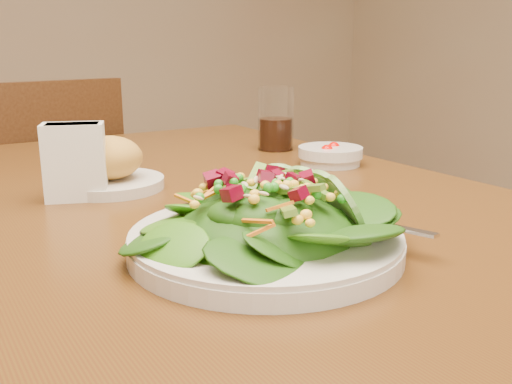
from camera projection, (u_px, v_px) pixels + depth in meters
dining_table at (211, 265)px, 0.88m from camera, size 0.90×1.40×0.75m
chair_far at (42, 232)px, 1.58m from camera, size 0.46×0.47×0.89m
salad_plate at (273, 223)px, 0.65m from camera, size 0.31×0.31×0.09m
bread_plate at (110, 168)px, 0.92m from camera, size 0.17×0.17×0.09m
tomato_bowl at (330, 155)px, 1.11m from camera, size 0.13×0.13×0.04m
drinking_glass at (276, 123)px, 1.26m from camera, size 0.08×0.08×0.14m
napkin_holder at (75, 160)px, 0.86m from camera, size 0.10×0.08×0.12m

